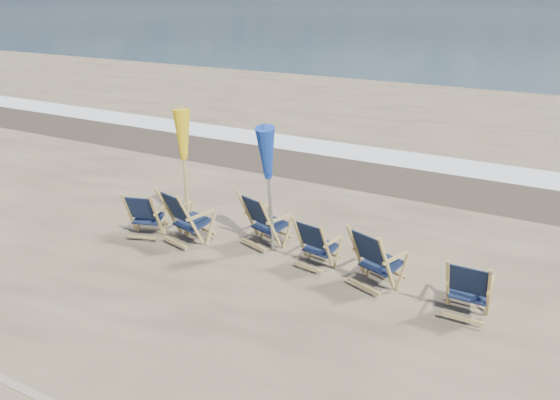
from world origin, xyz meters
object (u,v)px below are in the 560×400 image
(beach_chair_4, at_px, (386,266))
(beach_chair_5, at_px, (488,295))
(beach_chair_0, at_px, (156,217))
(beach_chair_3, at_px, (326,249))
(beach_chair_1, at_px, (190,223))
(umbrella_blue, at_px, (270,156))
(beach_chair_2, at_px, (270,226))
(umbrella_yellow, at_px, (183,142))

(beach_chair_4, xyz_separation_m, beach_chair_5, (1.38, -0.05, -0.04))
(beach_chair_0, height_order, beach_chair_3, beach_chair_0)
(beach_chair_1, distance_m, umbrella_blue, 1.78)
(beach_chair_2, xyz_separation_m, umbrella_yellow, (-1.68, -0.01, 1.20))
(umbrella_yellow, bearing_deg, beach_chair_4, -6.12)
(umbrella_yellow, bearing_deg, beach_chair_1, -48.48)
(beach_chair_2, distance_m, beach_chair_5, 3.52)
(beach_chair_0, height_order, beach_chair_4, beach_chair_4)
(beach_chair_3, distance_m, beach_chair_4, 1.03)
(umbrella_yellow, distance_m, umbrella_blue, 1.71)
(beach_chair_4, xyz_separation_m, umbrella_yellow, (-3.79, 0.41, 1.20))
(umbrella_blue, bearing_deg, beach_chair_1, -158.17)
(umbrella_yellow, bearing_deg, beach_chair_5, -5.10)
(beach_chair_5, bearing_deg, beach_chair_4, -2.55)
(beach_chair_1, height_order, beach_chair_2, beach_chair_1)
(beach_chair_5, distance_m, umbrella_blue, 3.70)
(umbrella_blue, bearing_deg, beach_chair_4, -9.82)
(beach_chair_4, bearing_deg, beach_chair_5, -162.12)
(beach_chair_0, height_order, umbrella_blue, umbrella_blue)
(beach_chair_3, bearing_deg, beach_chair_0, 14.47)
(beach_chair_3, bearing_deg, beach_chair_5, -177.02)
(beach_chair_5, height_order, umbrella_yellow, umbrella_yellow)
(beach_chair_5, bearing_deg, beach_chair_1, 0.70)
(beach_chair_0, xyz_separation_m, beach_chair_5, (5.47, 0.03, 0.01))
(beach_chair_3, height_order, umbrella_blue, umbrella_blue)
(beach_chair_2, distance_m, umbrella_yellow, 2.06)
(beach_chair_1, distance_m, umbrella_yellow, 1.38)
(beach_chair_3, bearing_deg, beach_chair_1, 17.56)
(beach_chair_1, bearing_deg, umbrella_blue, -143.71)
(beach_chair_0, height_order, umbrella_yellow, umbrella_yellow)
(beach_chair_0, relative_size, beach_chair_5, 0.97)
(beach_chair_5, bearing_deg, beach_chair_2, -8.05)
(beach_chair_2, distance_m, beach_chair_3, 1.13)
(beach_chair_1, distance_m, beach_chair_3, 2.33)
(beach_chair_3, relative_size, beach_chair_4, 0.88)
(beach_chair_1, bearing_deg, umbrella_yellow, -34.02)
(umbrella_yellow, xyz_separation_m, umbrella_blue, (1.71, -0.05, 0.02))
(beach_chair_3, distance_m, umbrella_blue, 1.67)
(beach_chair_1, bearing_deg, beach_chair_0, 10.50)
(beach_chair_2, bearing_deg, beach_chair_1, 42.97)
(beach_chair_2, bearing_deg, beach_chair_5, -169.63)
(beach_chair_1, distance_m, beach_chair_2, 1.32)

